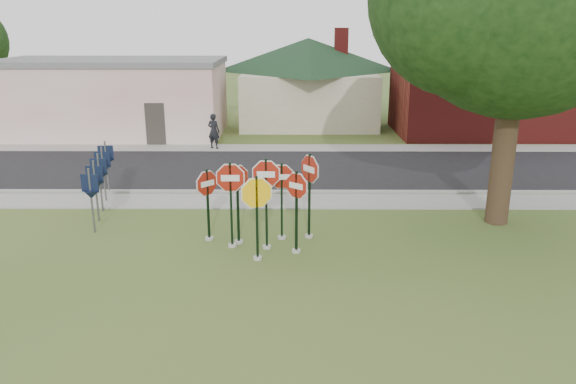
{
  "coord_description": "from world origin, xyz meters",
  "views": [
    {
      "loc": [
        0.96,
        -13.4,
        6.1
      ],
      "look_at": [
        0.87,
        2.0,
        1.44
      ],
      "focal_mm": 35.0,
      "sensor_mm": 36.0,
      "label": 1
    }
  ],
  "objects_px": {
    "stop_sign_left": "(231,193)",
    "pedestrian": "(214,131)",
    "stop_sign_center": "(266,191)",
    "stop_sign_yellow": "(257,206)"
  },
  "relations": [
    {
      "from": "stop_sign_center",
      "to": "pedestrian",
      "type": "xyz_separation_m",
      "value": [
        -3.17,
        12.82,
        -0.75
      ]
    },
    {
      "from": "stop_sign_left",
      "to": "pedestrian",
      "type": "distance_m",
      "value": 12.93
    },
    {
      "from": "stop_sign_yellow",
      "to": "stop_sign_left",
      "type": "distance_m",
      "value": 1.17
    },
    {
      "from": "stop_sign_yellow",
      "to": "stop_sign_left",
      "type": "height_order",
      "value": "stop_sign_left"
    },
    {
      "from": "stop_sign_yellow",
      "to": "stop_sign_left",
      "type": "relative_size",
      "value": 0.94
    },
    {
      "from": "stop_sign_center",
      "to": "stop_sign_yellow",
      "type": "height_order",
      "value": "stop_sign_center"
    },
    {
      "from": "stop_sign_left",
      "to": "pedestrian",
      "type": "relative_size",
      "value": 1.48
    },
    {
      "from": "stop_sign_left",
      "to": "pedestrian",
      "type": "bearing_deg",
      "value": 99.75
    },
    {
      "from": "stop_sign_center",
      "to": "stop_sign_yellow",
      "type": "xyz_separation_m",
      "value": [
        -0.22,
        -0.78,
        -0.18
      ]
    },
    {
      "from": "stop_sign_center",
      "to": "pedestrian",
      "type": "height_order",
      "value": "stop_sign_center"
    }
  ]
}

